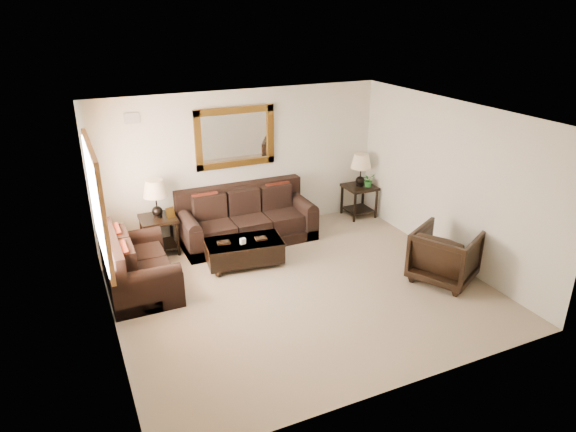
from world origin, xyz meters
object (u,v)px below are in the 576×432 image
end_table_left (157,206)px  end_table_right (360,176)px  coffee_table (244,250)px  armchair (445,253)px  loveseat (136,269)px  sofa (246,222)px

end_table_left → end_table_right: (4.10, 0.01, -0.02)m
coffee_table → armchair: size_ratio=1.43×
end_table_right → loveseat: bearing=-166.5°
loveseat → armchair: size_ratio=1.76×
sofa → end_table_right: end_table_right is taller
sofa → armchair: 3.59m
end_table_right → armchair: 2.90m
sofa → end_table_right: size_ratio=1.84×
loveseat → armchair: (4.50, -1.74, 0.13)m
end_table_right → coffee_table: bearing=-160.0°
end_table_right → armchair: bearing=-94.0°
loveseat → end_table_right: size_ratio=1.26×
sofa → end_table_right: 2.58m
loveseat → end_table_left: size_ratio=1.24×
sofa → end_table_left: 1.66m
end_table_right → armchair: (-0.20, -2.87, -0.39)m
end_table_right → armchair: size_ratio=1.40×
coffee_table → end_table_right: bearing=27.5°
end_table_right → coffee_table: (-2.91, -1.06, -0.59)m
sofa → loveseat: size_ratio=1.46×
sofa → loveseat: bearing=-155.5°
end_table_left → coffee_table: end_table_left is taller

